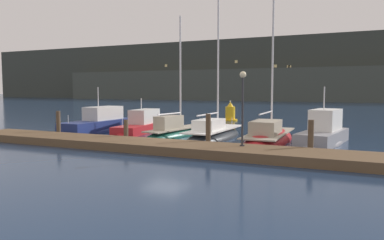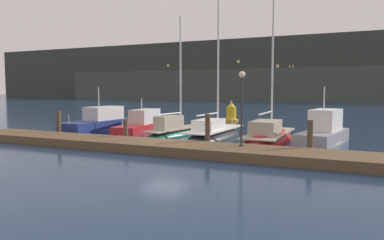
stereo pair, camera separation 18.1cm
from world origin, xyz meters
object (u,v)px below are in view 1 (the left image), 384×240
object	(u,v)px
sailboat_berth_4	(214,136)
motorboat_berth_6	(323,138)
channel_buoy	(230,113)
sailboat_berth_3	(175,134)
sailboat_berth_5	(269,139)
motorboat_berth_1	(98,127)
motorboat_berth_2	(141,129)
dock_lamppost	(243,96)

from	to	relation	value
sailboat_berth_4	motorboat_berth_6	xyz separation A→B (m)	(6.77, 0.52, 0.22)
motorboat_berth_6	channel_buoy	bearing A→B (deg)	128.07
sailboat_berth_3	sailboat_berth_5	world-z (taller)	sailboat_berth_5
motorboat_berth_1	motorboat_berth_6	world-z (taller)	motorboat_berth_6
motorboat_berth_1	motorboat_berth_2	distance (m)	3.44
motorboat_berth_1	sailboat_berth_4	size ratio (longest dim) A/B	0.60
sailboat_berth_3	channel_buoy	bearing A→B (deg)	93.01
motorboat_berth_1	channel_buoy	xyz separation A→B (m)	(6.14, 13.41, 0.46)
motorboat_berth_1	sailboat_berth_3	size ratio (longest dim) A/B	0.82
motorboat_berth_2	sailboat_berth_3	distance (m)	3.78
motorboat_berth_2	channel_buoy	size ratio (longest dim) A/B	3.36
motorboat_berth_6	motorboat_berth_1	bearing A→B (deg)	-179.10
motorboat_berth_1	motorboat_berth_2	xyz separation A→B (m)	(3.32, 0.92, -0.05)
sailboat_berth_4	sailboat_berth_5	distance (m)	3.59
sailboat_berth_4	channel_buoy	distance (m)	14.13
motorboat_berth_1	sailboat_berth_5	distance (m)	13.25
motorboat_berth_6	channel_buoy	world-z (taller)	motorboat_berth_6
motorboat_berth_6	dock_lamppost	xyz separation A→B (m)	(-3.27, -5.65, 2.56)
channel_buoy	sailboat_berth_3	bearing A→B (deg)	-86.99
motorboat_berth_1	motorboat_berth_2	world-z (taller)	motorboat_berth_1
motorboat_berth_1	sailboat_berth_4	world-z (taller)	sailboat_berth_4
dock_lamppost	motorboat_berth_6	bearing A→B (deg)	59.94
sailboat_berth_3	dock_lamppost	distance (m)	8.51
sailboat_berth_3	sailboat_berth_4	world-z (taller)	sailboat_berth_4
sailboat_berth_4	channel_buoy	bearing A→B (deg)	104.47
sailboat_berth_5	channel_buoy	world-z (taller)	sailboat_berth_5
dock_lamppost	motorboat_berth_1	bearing A→B (deg)	157.73
sailboat_berth_3	motorboat_berth_6	bearing A→B (deg)	3.79
motorboat_berth_6	motorboat_berth_2	bearing A→B (deg)	177.10
sailboat_berth_3	dock_lamppost	xyz separation A→B (m)	(6.30, -5.02, 2.75)
sailboat_berth_4	channel_buoy	size ratio (longest dim) A/B	5.84
sailboat_berth_3	sailboat_berth_4	size ratio (longest dim) A/B	0.73
sailboat_berth_3	sailboat_berth_4	distance (m)	2.81
sailboat_berth_5	channel_buoy	size ratio (longest dim) A/B	6.07
sailboat_berth_5	sailboat_berth_3	bearing A→B (deg)	-176.68
sailboat_berth_3	sailboat_berth_5	distance (m)	6.40
sailboat_berth_5	channel_buoy	xyz separation A→B (m)	(-7.11, 13.41, 0.65)
motorboat_berth_1	channel_buoy	size ratio (longest dim) A/B	3.51
sailboat_berth_5	channel_buoy	distance (m)	15.19
sailboat_berth_4	motorboat_berth_6	distance (m)	6.79
channel_buoy	dock_lamppost	xyz separation A→B (m)	(7.03, -18.80, 2.15)
motorboat_berth_1	sailboat_berth_4	xyz separation A→B (m)	(9.67, -0.26, -0.17)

